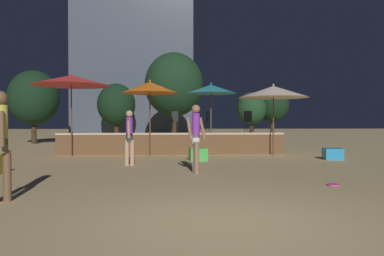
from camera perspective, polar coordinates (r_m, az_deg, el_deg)
The scene contains 21 objects.
ground_plane at distance 5.03m, azimuth 4.81°, elevation -14.16°, with size 120.00×120.00×0.00m, color tan.
wooden_deck at distance 16.10m, azimuth -3.16°, elevation -2.26°, with size 8.96×2.79×0.86m.
patio_umbrella_0 at distance 14.88m, azimuth 2.91°, elevation 5.91°, with size 2.02×2.02×2.84m.
patio_umbrella_1 at distance 14.39m, azimuth -6.44°, elevation 6.13°, with size 2.17×2.17×2.90m.
patio_umbrella_2 at distance 14.94m, azimuth 12.29°, elevation 5.40°, with size 2.70×2.70×2.77m.
patio_umbrella_3 at distance 15.06m, azimuth -17.94°, elevation 6.92°, with size 2.98×2.98×3.16m.
cube_seat_0 at distance 13.79m, azimuth 20.66°, elevation -3.71°, with size 0.67×0.67×0.39m.
cube_seat_1 at distance 12.52m, azimuth 0.93°, elevation -4.04°, with size 0.62×0.62×0.42m.
person_0 at distance 11.32m, azimuth -9.51°, elevation -1.22°, with size 0.29×0.49×1.64m.
person_1 at distance 6.85m, azimuth -27.12°, elevation -1.72°, with size 0.31×0.49×1.81m.
person_2 at distance 9.47m, azimuth 0.58°, elevation -1.21°, with size 0.52×0.30×1.74m.
bistro_chair_0 at distance 16.37m, azimuth 8.61°, elevation 1.34°, with size 0.47×0.47×0.90m.
bistro_chair_1 at distance 16.76m, azimuth 2.16°, elevation 1.34°, with size 0.42×0.42×0.90m.
bistro_chair_2 at distance 16.48m, azimuth -2.79°, elevation 1.34°, with size 0.48×0.48×0.90m.
frisbee_disc at distance 8.25m, azimuth 20.73°, elevation -8.10°, with size 0.25×0.25×0.03m.
background_tree_0 at distance 21.80m, azimuth -2.77°, elevation 6.58°, with size 3.37×3.37×5.29m.
background_tree_1 at distance 24.94m, azimuth 9.04°, elevation 2.90°, with size 1.93×1.93×3.22m.
background_tree_2 at distance 26.31m, azimuth 12.18°, elevation 3.52°, with size 2.21×2.21×3.70m.
background_tree_3 at distance 23.80m, azimuth -22.98°, elevation 4.25°, with size 2.90×2.90×4.29m.
background_tree_4 at distance 25.27m, azimuth -11.46°, elevation 3.53°, with size 2.50×2.50×3.81m.
distant_building at distance 29.90m, azimuth -8.78°, elevation 9.31°, with size 8.95×4.40×11.25m.
Camera 1 is at (-0.70, -4.81, 1.32)m, focal length 35.00 mm.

